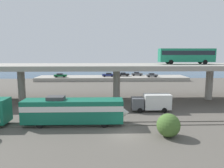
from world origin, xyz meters
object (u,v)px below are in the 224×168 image
Objects in this scene: parked_car_2 at (108,75)px; parked_car_4 at (123,74)px; parked_car_0 at (60,75)px; train_locomotive at (78,110)px; parked_car_3 at (137,74)px; transit_bus_on_overpass at (186,55)px; service_truck_west at (152,102)px; parked_car_1 at (152,75)px.

parked_car_2 and parked_car_4 have the same top height.
parked_car_0 is 1.04× the size of parked_car_4.
parked_car_3 is (16.17, 53.36, -0.09)m from train_locomotive.
train_locomotive is 1.26× the size of transit_bus_on_overpass.
parked_car_2 is (4.90, 50.25, -0.09)m from train_locomotive.
train_locomotive is at bearing -106.85° from parked_car_3.
parked_car_0 is at bearing -172.61° from parked_car_4.
parked_car_2 and parked_car_3 have the same top height.
parked_car_4 is at bearing -88.23° from service_truck_west.
transit_bus_on_overpass is 2.79× the size of parked_car_4.
parked_car_2 is (17.58, 1.80, -0.00)m from parked_car_0.
transit_bus_on_overpass is at bearing -133.08° from service_truck_west.
parked_car_4 is at bearing -160.97° from parked_car_3.
transit_bus_on_overpass is at bearing -72.47° from parked_car_4.
train_locomotive is 50.08m from parked_car_0.
service_truck_west reaches higher than parked_car_0.
parked_car_1 is (33.73, 0.04, -0.00)m from parked_car_0.
parked_car_4 is at bearing 78.21° from train_locomotive.
train_locomotive is 52.60m from parked_car_4.
transit_bus_on_overpass is at bearing 38.12° from train_locomotive.
parked_car_0 is 33.73m from parked_car_1.
service_truck_west is at bearing 46.92° from transit_bus_on_overpass.
parked_car_2 is at bearing 84.43° from train_locomotive.
transit_bus_on_overpass is 2.65× the size of parked_car_2.
parked_car_2 is 11.68m from parked_car_3.
transit_bus_on_overpass is 2.67× the size of parked_car_0.
service_truck_west is 44.04m from parked_car_2.
transit_bus_on_overpass is at bearing 116.71° from parked_car_2.
parked_car_4 is at bearing -72.47° from transit_bus_on_overpass.
parked_car_1 is 10.74m from parked_car_4.
parked_car_3 is (4.03, 46.55, 0.47)m from service_truck_west.
train_locomotive reaches higher than parked_car_3.
parked_car_4 is (10.75, 51.49, -0.09)m from train_locomotive.
service_truck_west is at bearing -94.95° from parked_car_3.
train_locomotive reaches higher than parked_car_1.
parked_car_0 is 17.67m from parked_car_2.
parked_car_0 is (-12.68, 48.45, -0.09)m from train_locomotive.
parked_car_4 is at bearing -168.04° from parked_car_2.
transit_bus_on_overpass is 2.80× the size of parked_car_3.
parked_car_2 is at bearing -168.04° from parked_car_4.
parked_car_1 and parked_car_3 have the same top height.
parked_car_2 is at bearing 5.85° from parked_car_0.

